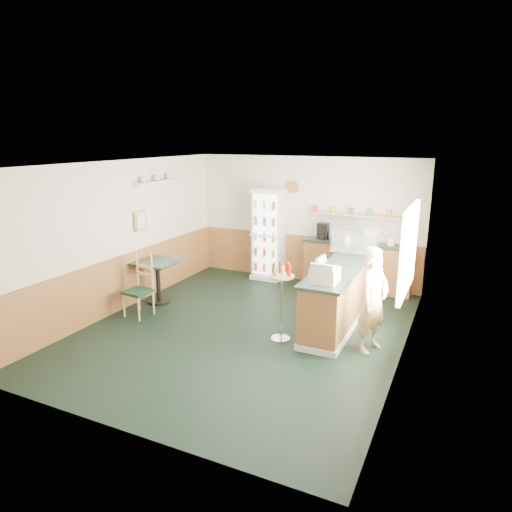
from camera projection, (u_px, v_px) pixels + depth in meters
The scene contains 13 objects.
ground at pixel (245, 329), 7.60m from camera, with size 6.00×6.00×0.00m, color black.
room_envelope at pixel (251, 230), 7.94m from camera, with size 5.04×6.02×2.72m.
service_counter at pixel (342, 294), 7.86m from camera, with size 0.68×3.01×1.01m.
back_counter at pixel (356, 264), 9.42m from camera, with size 2.24×0.42×1.69m.
drinks_fridge at pixel (269, 234), 10.06m from camera, with size 0.67×0.55×2.03m.
display_case at pixel (355, 242), 8.31m from camera, with size 0.81×0.42×0.46m.
cash_register at pixel (325, 275), 6.73m from camera, with size 0.38×0.40×0.22m, color beige.
shopkeeper at pixel (373, 300), 6.65m from camera, with size 0.53×0.38×1.59m, color tan.
condiment_stand at pixel (281, 292), 7.00m from camera, with size 0.39×0.39×1.23m.
newspaper_rack at pixel (321, 282), 7.85m from camera, with size 0.09×0.45×0.90m.
cafe_table at pixel (158, 273), 8.65m from camera, with size 0.75×0.75×0.83m.
cafe_chair at pixel (141, 283), 8.08m from camera, with size 0.47×0.47×1.13m.
dog_doorstop at pixel (309, 308), 8.13m from camera, with size 0.25×0.32×0.30m.
Camera 1 is at (3.16, -6.29, 3.10)m, focal length 32.00 mm.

